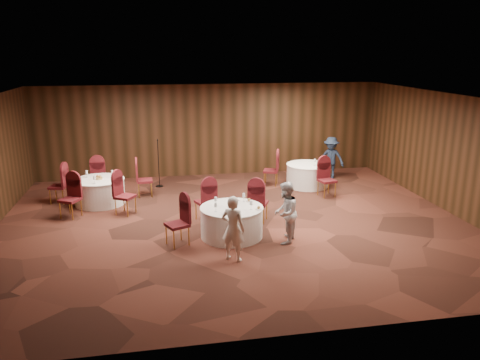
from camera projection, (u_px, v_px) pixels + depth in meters
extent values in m
plane|color=black|center=(234.00, 223.00, 12.09)|extent=(12.00, 12.00, 0.00)
plane|color=silver|center=(233.00, 99.00, 11.23)|extent=(12.00, 12.00, 0.00)
plane|color=black|center=(210.00, 130.00, 16.40)|extent=(12.00, 0.00, 12.00)
plane|color=black|center=(289.00, 241.00, 6.92)|extent=(12.00, 0.00, 12.00)
plane|color=black|center=(451.00, 154.00, 12.69)|extent=(0.00, 10.00, 10.00)
cylinder|color=white|center=(232.00, 222.00, 11.16)|extent=(1.47, 1.47, 0.72)
cylinder|color=white|center=(232.00, 208.00, 11.06)|extent=(1.50, 1.50, 0.03)
cylinder|color=white|center=(100.00, 192.00, 13.54)|extent=(1.41, 1.41, 0.72)
cylinder|color=white|center=(99.00, 180.00, 13.44)|extent=(1.44, 1.44, 0.03)
cylinder|color=white|center=(307.00, 175.00, 15.29)|extent=(1.36, 1.36, 0.72)
cylinder|color=white|center=(308.00, 165.00, 15.19)|extent=(1.39, 1.39, 0.03)
cylinder|color=silver|center=(231.00, 214.00, 10.60)|extent=(0.06, 0.06, 0.01)
cylinder|color=silver|center=(231.00, 211.00, 10.58)|extent=(0.01, 0.01, 0.11)
cone|color=silver|center=(231.00, 207.00, 10.56)|extent=(0.08, 0.08, 0.10)
cylinder|color=silver|center=(216.00, 206.00, 11.16)|extent=(0.06, 0.06, 0.01)
cylinder|color=silver|center=(216.00, 203.00, 11.15)|extent=(0.01, 0.01, 0.11)
cone|color=silver|center=(216.00, 199.00, 11.12)|extent=(0.08, 0.08, 0.10)
cylinder|color=silver|center=(251.00, 209.00, 10.89)|extent=(0.06, 0.06, 0.01)
cylinder|color=silver|center=(251.00, 207.00, 10.88)|extent=(0.01, 0.01, 0.11)
cone|color=silver|center=(251.00, 203.00, 10.85)|extent=(0.08, 0.08, 0.10)
cylinder|color=silver|center=(216.00, 212.00, 10.75)|extent=(0.06, 0.06, 0.01)
cylinder|color=silver|center=(216.00, 209.00, 10.73)|extent=(0.01, 0.01, 0.11)
cone|color=silver|center=(216.00, 205.00, 10.70)|extent=(0.08, 0.08, 0.10)
cylinder|color=silver|center=(244.00, 201.00, 11.46)|extent=(0.06, 0.06, 0.01)
cylinder|color=silver|center=(244.00, 199.00, 11.45)|extent=(0.01, 0.01, 0.11)
cone|color=silver|center=(244.00, 195.00, 11.42)|extent=(0.08, 0.08, 0.10)
cylinder|color=white|center=(235.00, 214.00, 10.56)|extent=(0.15, 0.15, 0.01)
sphere|color=#9E6B33|center=(235.00, 213.00, 10.55)|extent=(0.08, 0.08, 0.08)
cylinder|color=white|center=(259.00, 209.00, 10.90)|extent=(0.15, 0.15, 0.01)
sphere|color=#9E6B33|center=(259.00, 207.00, 10.89)|extent=(0.08, 0.08, 0.08)
cylinder|color=white|center=(249.00, 201.00, 11.47)|extent=(0.15, 0.15, 0.01)
sphere|color=#9E6B33|center=(249.00, 200.00, 11.46)|extent=(0.08, 0.08, 0.08)
cylinder|color=silver|center=(113.00, 177.00, 13.62)|extent=(0.06, 0.06, 0.01)
cylinder|color=silver|center=(112.00, 175.00, 13.61)|extent=(0.01, 0.01, 0.11)
cone|color=silver|center=(112.00, 172.00, 13.58)|extent=(0.08, 0.08, 0.10)
cylinder|color=silver|center=(87.00, 177.00, 13.61)|extent=(0.06, 0.06, 0.01)
cylinder|color=silver|center=(87.00, 176.00, 13.59)|extent=(0.01, 0.01, 0.11)
cone|color=silver|center=(87.00, 172.00, 13.57)|extent=(0.08, 0.08, 0.10)
cylinder|color=silver|center=(95.00, 183.00, 13.01)|extent=(0.06, 0.06, 0.01)
cylinder|color=silver|center=(95.00, 181.00, 12.99)|extent=(0.01, 0.01, 0.11)
cone|color=silver|center=(94.00, 178.00, 12.97)|extent=(0.08, 0.08, 0.10)
cylinder|color=olive|center=(99.00, 178.00, 13.43)|extent=(0.22, 0.22, 0.06)
sphere|color=#9E6B33|center=(97.00, 176.00, 13.43)|extent=(0.07, 0.07, 0.07)
sphere|color=#9E6B33|center=(100.00, 176.00, 13.40)|extent=(0.07, 0.07, 0.07)
cylinder|color=silver|center=(315.00, 165.00, 15.03)|extent=(0.06, 0.06, 0.01)
cylinder|color=silver|center=(315.00, 164.00, 15.01)|extent=(0.01, 0.01, 0.11)
cone|color=silver|center=(315.00, 160.00, 14.98)|extent=(0.08, 0.08, 0.10)
cylinder|color=black|center=(160.00, 186.00, 15.35)|extent=(0.24, 0.24, 0.02)
cylinder|color=black|center=(159.00, 163.00, 15.13)|extent=(0.02, 0.02, 1.55)
cylinder|color=black|center=(157.00, 140.00, 14.98)|extent=(0.04, 0.12, 0.04)
imported|color=white|center=(233.00, 229.00, 9.80)|extent=(0.63, 0.57, 1.43)
imported|color=silver|center=(285.00, 213.00, 10.72)|extent=(0.82, 0.88, 1.45)
imported|color=#161F31|center=(331.00, 158.00, 16.10)|extent=(1.08, 1.02, 1.46)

